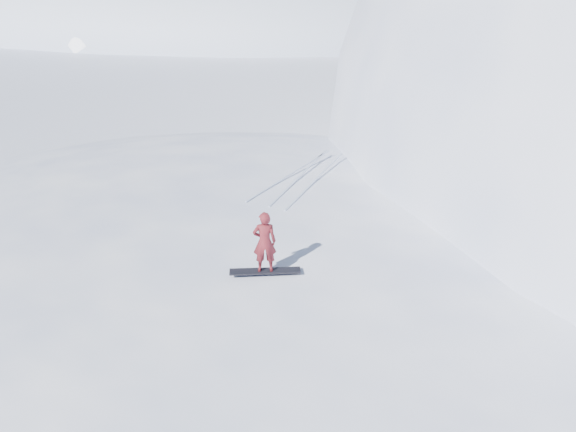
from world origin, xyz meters
The scene contains 8 objects.
ground centered at (0.00, 0.00, 0.00)m, with size 400.00×400.00×0.00m, color white.
near_ridge centered at (1.00, 3.00, 0.00)m, with size 36.00×28.00×4.80m, color white.
far_ridge_a centered at (-70.00, 60.00, 0.00)m, with size 120.00×70.00×28.00m, color white.
wind_bumps centered at (-0.56, 2.12, 0.00)m, with size 16.00×14.40×1.00m.
snowboard centered at (1.86, -0.67, 2.41)m, with size 1.71×0.32×0.03m, color black.
snowboarder centered at (1.86, -0.67, 3.19)m, with size 0.56×0.36×1.52m, color maroon.
vapor_plume centered at (-43.22, 32.86, 0.00)m, with size 9.49×7.59×6.64m, color white.
board_tracks centered at (-1.08, 5.67, 2.42)m, with size 2.09×5.98×0.04m.
Camera 1 is at (9.89, -11.74, 9.67)m, focal length 40.00 mm.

